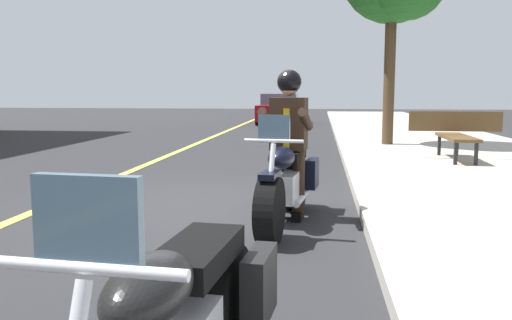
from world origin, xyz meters
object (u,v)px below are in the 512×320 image
rider_main (289,131)px  bench_sidewalk (456,131)px  car_silver (280,109)px  motorcycle_main (286,184)px

rider_main → bench_sidewalk: size_ratio=0.96×
rider_main → car_silver: size_ratio=0.38×
car_silver → rider_main: bearing=4.7°
motorcycle_main → car_silver: bearing=-175.4°
rider_main → car_silver: 18.80m
car_silver → bench_sidewalk: car_silver is taller
motorcycle_main → bench_sidewalk: motorcycle_main is taller
motorcycle_main → rider_main: 0.61m
bench_sidewalk → car_silver: bearing=-161.9°
motorcycle_main → bench_sidewalk: bearing=148.3°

